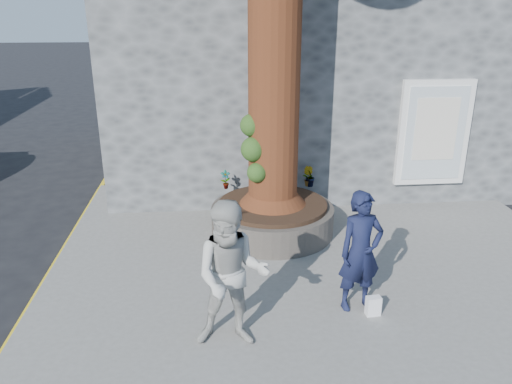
{
  "coord_description": "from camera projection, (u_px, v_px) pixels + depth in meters",
  "views": [
    {
      "loc": [
        -0.29,
        -6.61,
        4.16
      ],
      "look_at": [
        0.41,
        1.18,
        1.25
      ],
      "focal_mm": 35.0,
      "sensor_mm": 36.0,
      "label": 1
    }
  ],
  "objects": [
    {
      "name": "ground",
      "position": [
        236.0,
        296.0,
        7.65
      ],
      "size": [
        120.0,
        120.0,
        0.0
      ],
      "primitive_type": "plane",
      "color": "black",
      "rests_on": "ground"
    },
    {
      "name": "pavement",
      "position": [
        319.0,
        258.0,
        8.69
      ],
      "size": [
        9.0,
        8.0,
        0.12
      ],
      "primitive_type": "cube",
      "color": "slate",
      "rests_on": "ground"
    },
    {
      "name": "yellow_line",
      "position": [
        51.0,
        272.0,
        8.33
      ],
      "size": [
        0.1,
        30.0,
        0.01
      ],
      "primitive_type": "cube",
      "color": "yellow",
      "rests_on": "ground"
    },
    {
      "name": "stone_shop",
      "position": [
        313.0,
        46.0,
        13.48
      ],
      "size": [
        10.3,
        8.3,
        6.3
      ],
      "color": "#474A4C",
      "rests_on": "ground"
    },
    {
      "name": "planter",
      "position": [
        272.0,
        218.0,
        9.44
      ],
      "size": [
        2.3,
        2.3,
        0.6
      ],
      "color": "black",
      "rests_on": "pavement"
    },
    {
      "name": "man",
      "position": [
        361.0,
        252.0,
        6.87
      ],
      "size": [
        0.7,
        0.53,
        1.75
      ],
      "primitive_type": "imported",
      "rotation": [
        0.0,
        0.0,
        0.18
      ],
      "color": "#121733",
      "rests_on": "pavement"
    },
    {
      "name": "woman",
      "position": [
        232.0,
        276.0,
        6.08
      ],
      "size": [
        1.0,
        0.81,
        1.93
      ],
      "primitive_type": "imported",
      "rotation": [
        0.0,
        0.0,
        -0.09
      ],
      "color": "#B3B2AB",
      "rests_on": "pavement"
    },
    {
      "name": "shopping_bag",
      "position": [
        373.0,
        306.0,
        6.93
      ],
      "size": [
        0.21,
        0.14,
        0.28
      ],
      "primitive_type": "cube",
      "rotation": [
        0.0,
        0.0,
        0.09
      ],
      "color": "white",
      "rests_on": "pavement"
    },
    {
      "name": "plant_a",
      "position": [
        225.0,
        180.0,
        9.99
      ],
      "size": [
        0.22,
        0.16,
        0.38
      ],
      "primitive_type": "imported",
      "rotation": [
        0.0,
        0.0,
        0.14
      ],
      "color": "gray",
      "rests_on": "planter"
    },
    {
      "name": "plant_b",
      "position": [
        309.0,
        177.0,
        10.13
      ],
      "size": [
        0.31,
        0.31,
        0.41
      ],
      "primitive_type": "imported",
      "rotation": [
        0.0,
        0.0,
        2.53
      ],
      "color": "gray",
      "rests_on": "planter"
    },
    {
      "name": "plant_c",
      "position": [
        229.0,
        213.0,
        8.41
      ],
      "size": [
        0.27,
        0.27,
        0.35
      ],
      "primitive_type": "imported",
      "rotation": [
        0.0,
        0.0,
        3.84
      ],
      "color": "gray",
      "rests_on": "planter"
    },
    {
      "name": "plant_d",
      "position": [
        309.0,
        179.0,
        10.15
      ],
      "size": [
        0.32,
        0.33,
        0.29
      ],
      "primitive_type": "imported",
      "rotation": [
        0.0,
        0.0,
        5.17
      ],
      "color": "gray",
      "rests_on": "planter"
    }
  ]
}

